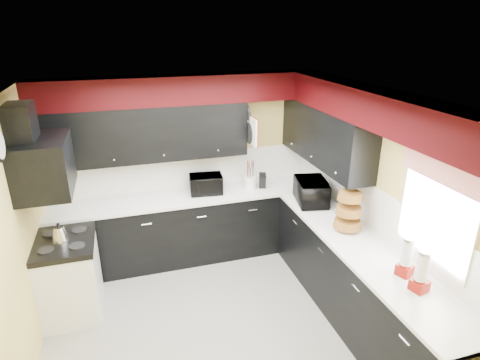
# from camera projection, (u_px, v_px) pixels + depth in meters

# --- Properties ---
(ground) EXTENTS (3.60, 3.60, 0.00)m
(ground) POSITION_uv_depth(u_px,v_px,m) (218.00, 327.00, 4.38)
(ground) COLOR gray
(ground) RESTS_ON ground
(wall_back) EXTENTS (3.60, 0.06, 2.50)m
(wall_back) POSITION_uv_depth(u_px,v_px,m) (184.00, 166.00, 5.52)
(wall_back) COLOR #E0C666
(wall_back) RESTS_ON ground
(wall_right) EXTENTS (0.06, 3.60, 2.50)m
(wall_right) POSITION_uv_depth(u_px,v_px,m) (374.00, 203.00, 4.40)
(wall_right) COLOR #E0C666
(wall_right) RESTS_ON ground
(wall_left) EXTENTS (0.06, 3.60, 2.50)m
(wall_left) POSITION_uv_depth(u_px,v_px,m) (10.00, 254.00, 3.43)
(wall_left) COLOR #E0C666
(wall_left) RESTS_ON ground
(ceiling) EXTENTS (3.60, 3.60, 0.06)m
(ceiling) POSITION_uv_depth(u_px,v_px,m) (212.00, 97.00, 3.46)
(ceiling) COLOR white
(ceiling) RESTS_ON wall_back
(cab_back) EXTENTS (3.60, 0.60, 0.90)m
(cab_back) POSITION_uv_depth(u_px,v_px,m) (191.00, 228.00, 5.54)
(cab_back) COLOR black
(cab_back) RESTS_ON ground
(cab_right) EXTENTS (0.60, 3.00, 0.90)m
(cab_right) POSITION_uv_depth(u_px,v_px,m) (357.00, 284.00, 4.35)
(cab_right) COLOR black
(cab_right) RESTS_ON ground
(counter_back) EXTENTS (3.62, 0.64, 0.04)m
(counter_back) POSITION_uv_depth(u_px,v_px,m) (189.00, 197.00, 5.37)
(counter_back) COLOR white
(counter_back) RESTS_ON cab_back
(counter_right) EXTENTS (0.64, 3.02, 0.04)m
(counter_right) POSITION_uv_depth(u_px,v_px,m) (362.00, 247.00, 4.18)
(counter_right) COLOR white
(counter_right) RESTS_ON cab_right
(splash_back) EXTENTS (3.60, 0.02, 0.50)m
(splash_back) POSITION_uv_depth(u_px,v_px,m) (185.00, 171.00, 5.53)
(splash_back) COLOR white
(splash_back) RESTS_ON counter_back
(splash_right) EXTENTS (0.02, 3.60, 0.50)m
(splash_right) POSITION_uv_depth(u_px,v_px,m) (373.00, 208.00, 4.42)
(splash_right) COLOR white
(splash_right) RESTS_ON counter_right
(upper_back) EXTENTS (2.60, 0.35, 0.70)m
(upper_back) POSITION_uv_depth(u_px,v_px,m) (145.00, 133.00, 5.02)
(upper_back) COLOR black
(upper_back) RESTS_ON wall_back
(upper_right) EXTENTS (0.35, 1.80, 0.70)m
(upper_right) POSITION_uv_depth(u_px,v_px,m) (325.00, 135.00, 4.95)
(upper_right) COLOR black
(upper_right) RESTS_ON wall_right
(soffit_back) EXTENTS (3.60, 0.36, 0.35)m
(soffit_back) POSITION_uv_depth(u_px,v_px,m) (182.00, 89.00, 4.96)
(soffit_back) COLOR black
(soffit_back) RESTS_ON wall_back
(soffit_right) EXTENTS (0.36, 3.24, 0.35)m
(soffit_right) POSITION_uv_depth(u_px,v_px,m) (383.00, 110.00, 3.80)
(soffit_right) COLOR black
(soffit_right) RESTS_ON wall_right
(stove) EXTENTS (0.60, 0.75, 0.86)m
(stove) POSITION_uv_depth(u_px,v_px,m) (70.00, 279.00, 4.48)
(stove) COLOR white
(stove) RESTS_ON ground
(cooktop) EXTENTS (0.62, 0.77, 0.06)m
(cooktop) POSITION_uv_depth(u_px,v_px,m) (64.00, 243.00, 4.31)
(cooktop) COLOR black
(cooktop) RESTS_ON stove
(hood) EXTENTS (0.50, 0.78, 0.55)m
(hood) POSITION_uv_depth(u_px,v_px,m) (44.00, 165.00, 3.97)
(hood) COLOR black
(hood) RESTS_ON wall_left
(hood_duct) EXTENTS (0.24, 0.40, 0.40)m
(hood_duct) POSITION_uv_depth(u_px,v_px,m) (21.00, 125.00, 3.78)
(hood_duct) COLOR black
(hood_duct) RESTS_ON wall_left
(window) EXTENTS (0.03, 0.86, 0.96)m
(window) POSITION_uv_depth(u_px,v_px,m) (438.00, 213.00, 3.49)
(window) COLOR white
(window) RESTS_ON wall_right
(valance) EXTENTS (0.04, 0.88, 0.20)m
(valance) POSITION_uv_depth(u_px,v_px,m) (441.00, 171.00, 3.33)
(valance) COLOR red
(valance) RESTS_ON wall_right
(pan_top) EXTENTS (0.03, 0.22, 0.40)m
(pan_top) POSITION_uv_depth(u_px,v_px,m) (247.00, 112.00, 5.24)
(pan_top) COLOR black
(pan_top) RESTS_ON upper_back
(pan_mid) EXTENTS (0.03, 0.28, 0.46)m
(pan_mid) POSITION_uv_depth(u_px,v_px,m) (250.00, 133.00, 5.22)
(pan_mid) COLOR black
(pan_mid) RESTS_ON upper_back
(pan_low) EXTENTS (0.03, 0.24, 0.42)m
(pan_low) POSITION_uv_depth(u_px,v_px,m) (244.00, 131.00, 5.46)
(pan_low) COLOR black
(pan_low) RESTS_ON upper_back
(cut_board) EXTENTS (0.03, 0.26, 0.35)m
(cut_board) POSITION_uv_depth(u_px,v_px,m) (253.00, 132.00, 5.10)
(cut_board) COLOR white
(cut_board) RESTS_ON upper_back
(baskets) EXTENTS (0.27, 0.27, 0.50)m
(baskets) POSITION_uv_depth(u_px,v_px,m) (349.00, 210.00, 4.40)
(baskets) COLOR brown
(baskets) RESTS_ON upper_right
(deco_plate) EXTENTS (0.03, 0.24, 0.24)m
(deco_plate) POSITION_uv_depth(u_px,v_px,m) (407.00, 121.00, 3.72)
(deco_plate) COLOR white
(deco_plate) RESTS_ON wall_right
(toaster_oven) EXTENTS (0.47, 0.40, 0.25)m
(toaster_oven) POSITION_uv_depth(u_px,v_px,m) (206.00, 184.00, 5.40)
(toaster_oven) COLOR black
(toaster_oven) RESTS_ON counter_back
(microwave) EXTENTS (0.47, 0.61, 0.30)m
(microwave) POSITION_uv_depth(u_px,v_px,m) (312.00, 192.00, 5.10)
(microwave) COLOR black
(microwave) RESTS_ON counter_right
(utensil_crock) EXTENTS (0.17, 0.17, 0.18)m
(utensil_crock) POSITION_uv_depth(u_px,v_px,m) (250.00, 183.00, 5.55)
(utensil_crock) COLOR white
(utensil_crock) RESTS_ON counter_back
(knife_block) EXTENTS (0.13, 0.15, 0.21)m
(knife_block) POSITION_uv_depth(u_px,v_px,m) (262.00, 181.00, 5.58)
(knife_block) COLOR black
(knife_block) RESTS_ON counter_back
(kettle) EXTENTS (0.18, 0.18, 0.16)m
(kettle) POSITION_uv_depth(u_px,v_px,m) (60.00, 234.00, 4.27)
(kettle) COLOR silver
(kettle) RESTS_ON cooktop
(dispenser_a) EXTENTS (0.16, 0.16, 0.36)m
(dispenser_a) POSITION_uv_depth(u_px,v_px,m) (422.00, 273.00, 3.40)
(dispenser_a) COLOR #5E000E
(dispenser_a) RESTS_ON counter_right
(dispenser_b) EXTENTS (0.17, 0.17, 0.35)m
(dispenser_b) POSITION_uv_depth(u_px,v_px,m) (406.00, 259.00, 3.62)
(dispenser_b) COLOR maroon
(dispenser_b) RESTS_ON counter_right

